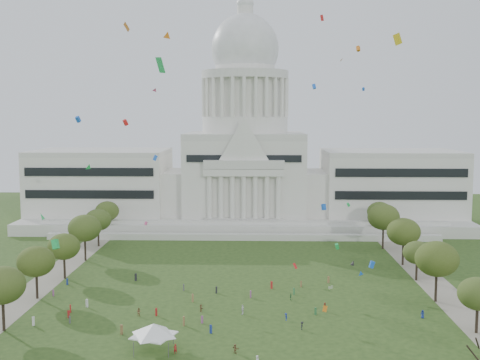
# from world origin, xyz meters

# --- Properties ---
(ground) EXTENTS (400.00, 400.00, 0.00)m
(ground) POSITION_xyz_m (0.00, 0.00, 0.00)
(ground) COLOR #2A4619
(ground) RESTS_ON ground
(capitol) EXTENTS (160.00, 64.50, 91.30)m
(capitol) POSITION_xyz_m (0.00, 113.59, 22.30)
(capitol) COLOR beige
(capitol) RESTS_ON ground
(path_left) EXTENTS (8.00, 160.00, 0.04)m
(path_left) POSITION_xyz_m (-48.00, 30.00, 0.02)
(path_left) COLOR gray
(path_left) RESTS_ON ground
(path_right) EXTENTS (8.00, 160.00, 0.04)m
(path_right) POSITION_xyz_m (48.00, 30.00, 0.02)
(path_right) COLOR gray
(path_right) RESTS_ON ground
(row_tree_l_1) EXTENTS (8.86, 8.86, 12.59)m
(row_tree_l_1) POSITION_xyz_m (-44.07, -2.96, 8.95)
(row_tree_l_1) COLOR black
(row_tree_l_1) RESTS_ON ground
(row_tree_r_1) EXTENTS (7.58, 7.58, 10.78)m
(row_tree_r_1) POSITION_xyz_m (46.22, -1.75, 7.66)
(row_tree_r_1) COLOR black
(row_tree_r_1) RESTS_ON ground
(row_tree_l_2) EXTENTS (8.42, 8.42, 11.97)m
(row_tree_l_2) POSITION_xyz_m (-45.04, 17.30, 8.51)
(row_tree_l_2) COLOR black
(row_tree_l_2) RESTS_ON ground
(row_tree_r_2) EXTENTS (9.55, 9.55, 13.58)m
(row_tree_r_2) POSITION_xyz_m (44.17, 17.44, 9.66)
(row_tree_r_2) COLOR black
(row_tree_r_2) RESTS_ON ground
(row_tree_l_3) EXTENTS (8.12, 8.12, 11.55)m
(row_tree_l_3) POSITION_xyz_m (-44.09, 33.92, 8.21)
(row_tree_l_3) COLOR black
(row_tree_l_3) RESTS_ON ground
(row_tree_r_3) EXTENTS (7.01, 7.01, 9.98)m
(row_tree_r_3) POSITION_xyz_m (44.40, 34.48, 7.08)
(row_tree_r_3) COLOR black
(row_tree_r_3) RESTS_ON ground
(row_tree_l_4) EXTENTS (9.29, 9.29, 13.21)m
(row_tree_l_4) POSITION_xyz_m (-44.08, 52.42, 9.39)
(row_tree_l_4) COLOR black
(row_tree_l_4) RESTS_ON ground
(row_tree_r_4) EXTENTS (9.19, 9.19, 13.06)m
(row_tree_r_4) POSITION_xyz_m (44.76, 50.04, 9.29)
(row_tree_r_4) COLOR black
(row_tree_r_4) RESTS_ON ground
(row_tree_l_5) EXTENTS (8.33, 8.33, 11.85)m
(row_tree_l_5) POSITION_xyz_m (-45.22, 71.01, 8.42)
(row_tree_l_5) COLOR black
(row_tree_l_5) RESTS_ON ground
(row_tree_r_5) EXTENTS (9.82, 9.82, 13.96)m
(row_tree_r_5) POSITION_xyz_m (43.49, 70.19, 9.93)
(row_tree_r_5) COLOR black
(row_tree_r_5) RESTS_ON ground
(row_tree_l_6) EXTENTS (8.19, 8.19, 11.64)m
(row_tree_l_6) POSITION_xyz_m (-46.87, 89.14, 8.27)
(row_tree_l_6) COLOR black
(row_tree_l_6) RESTS_ON ground
(row_tree_r_6) EXTENTS (8.42, 8.42, 11.97)m
(row_tree_r_6) POSITION_xyz_m (45.96, 88.13, 8.51)
(row_tree_r_6) COLOR black
(row_tree_r_6) RESTS_ON ground
(event_tent) EXTENTS (11.56, 11.56, 5.01)m
(event_tent) POSITION_xyz_m (-13.58, -11.92, 3.89)
(event_tent) COLOR #4C4C4C
(event_tent) RESTS_ON ground
(person_0) EXTENTS (1.01, 0.94, 1.73)m
(person_0) POSITION_xyz_m (38.28, 6.33, 0.87)
(person_0) COLOR navy
(person_0) RESTS_ON ground
(person_2) EXTENTS (1.06, 0.83, 1.90)m
(person_2) POSITION_xyz_m (18.90, 9.99, 0.95)
(person_2) COLOR #B21E1E
(person_2) RESTS_ON ground
(person_3) EXTENTS (0.86, 1.09, 1.51)m
(person_3) POSITION_xyz_m (10.38, 4.28, 0.75)
(person_3) COLOR navy
(person_3) RESTS_ON ground
(person_4) EXTENTS (1.04, 1.34, 2.02)m
(person_4) POSITION_xyz_m (1.56, 7.81, 1.01)
(person_4) COLOR silver
(person_4) RESTS_ON ground
(person_5) EXTENTS (1.33, 1.55, 1.60)m
(person_5) POSITION_xyz_m (-7.23, 9.13, 0.80)
(person_5) COLOR olive
(person_5) RESTS_ON ground
(person_6) EXTENTS (0.73, 0.95, 1.74)m
(person_6) POSITION_xyz_m (4.56, -17.74, 0.87)
(person_6) COLOR silver
(person_6) RESTS_ON ground
(person_7) EXTENTS (0.78, 0.71, 1.73)m
(person_7) POSITION_xyz_m (-9.67, -13.15, 0.87)
(person_7) COLOR #B21E1E
(person_7) RESTS_ON ground
(person_8) EXTENTS (0.98, 0.80, 1.74)m
(person_8) POSITION_xyz_m (-19.82, 6.13, 0.87)
(person_8) COLOR olive
(person_8) RESTS_ON ground
(person_9) EXTENTS (0.77, 1.15, 1.63)m
(person_9) POSITION_xyz_m (13.24, -0.98, 0.81)
(person_9) COLOR #26262B
(person_9) RESTS_ON ground
(person_10) EXTENTS (0.56, 0.91, 1.48)m
(person_10) POSITION_xyz_m (12.10, 17.70, 0.74)
(person_10) COLOR #33723F
(person_10) RESTS_ON ground
(person_11) EXTENTS (1.55, 1.42, 1.63)m
(person_11) POSITION_xyz_m (0.74, -12.70, 0.82)
(person_11) COLOR olive
(person_11) RESTS_ON ground
(distant_crowd) EXTENTS (64.66, 37.10, 1.87)m
(distant_crowd) POSITION_xyz_m (-13.66, 13.44, 0.84)
(distant_crowd) COLOR silver
(distant_crowd) RESTS_ON ground
(kite_swarm) EXTENTS (87.45, 99.11, 60.00)m
(kite_swarm) POSITION_xyz_m (0.74, 10.48, 25.64)
(kite_swarm) COLOR blue
(kite_swarm) RESTS_ON ground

